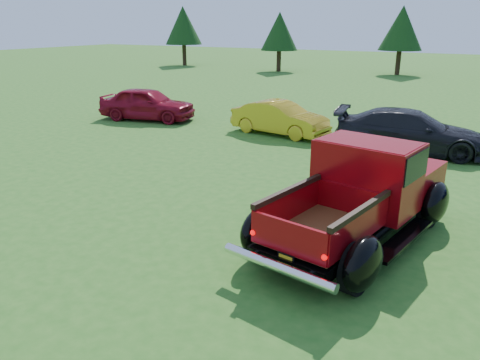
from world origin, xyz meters
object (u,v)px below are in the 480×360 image
at_px(tree_mid_left, 402,28).
at_px(show_car_red, 147,104).
at_px(tree_far_west, 183,25).
at_px(show_car_yellow, 280,118).
at_px(show_car_grey, 410,131).
at_px(tree_west, 279,31).
at_px(pickup_truck, 365,191).

relative_size(tree_mid_left, show_car_red, 1.29).
relative_size(tree_far_west, show_car_yellow, 1.47).
relative_size(show_car_red, show_car_grey, 0.86).
xyz_separation_m(show_car_red, show_car_yellow, (5.82, 0.19, -0.08)).
height_order(tree_far_west, show_car_yellow, tree_far_west).
bearing_deg(tree_mid_left, tree_far_west, -176.99).
relative_size(tree_west, show_car_grey, 1.02).
height_order(tree_far_west, tree_west, tree_far_west).
bearing_deg(pickup_truck, tree_west, 128.11).
xyz_separation_m(tree_mid_left, show_car_red, (-5.50, -22.84, -2.72)).
xyz_separation_m(show_car_yellow, show_car_grey, (4.49, -0.34, 0.07)).
distance_m(pickup_truck, show_car_grey, 6.54).
xyz_separation_m(tree_far_west, show_car_yellow, (19.32, -21.65, -2.94)).
height_order(tree_far_west, show_car_red, tree_far_west).
bearing_deg(show_car_grey, show_car_red, 81.71).
xyz_separation_m(tree_west, tree_mid_left, (9.00, 2.00, 0.27)).
xyz_separation_m(pickup_truck, show_car_red, (-10.59, 6.68, -0.20)).
height_order(show_car_yellow, show_car_grey, show_car_grey).
height_order(tree_west, show_car_red, tree_west).
height_order(tree_mid_left, show_car_grey, tree_mid_left).
height_order(tree_far_west, show_car_grey, tree_far_west).
height_order(tree_west, tree_mid_left, tree_mid_left).
distance_m(tree_west, pickup_truck, 31.00).
distance_m(tree_far_west, show_car_red, 25.83).
distance_m(tree_west, tree_mid_left, 9.22).
bearing_deg(show_car_red, tree_west, -2.06).
relative_size(show_car_yellow, show_car_grey, 0.79).
relative_size(tree_mid_left, pickup_truck, 0.98).
bearing_deg(tree_far_west, tree_west, -5.71).
xyz_separation_m(tree_far_west, tree_mid_left, (19.00, 1.00, -0.14)).
relative_size(tree_west, pickup_truck, 0.90).
height_order(tree_mid_left, pickup_truck, tree_mid_left).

